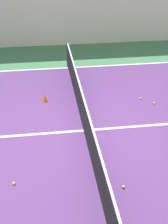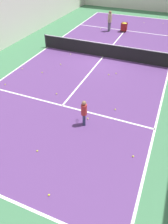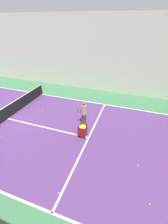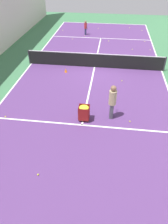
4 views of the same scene
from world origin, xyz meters
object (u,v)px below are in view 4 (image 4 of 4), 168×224
(player_near_baseline, at_px, (86,27))
(training_cone_0, at_px, (66,70))
(coach_at_net, at_px, (112,100))
(ball_cart, at_px, (84,111))
(tennis_net, at_px, (95,60))

(player_near_baseline, bearing_deg, training_cone_0, -27.16)
(coach_at_net, distance_m, ball_cart, 1.46)
(tennis_net, relative_size, training_cone_0, 34.65)
(tennis_net, distance_m, ball_cart, 6.17)
(player_near_baseline, bearing_deg, coach_at_net, -12.59)
(coach_at_net, xyz_separation_m, ball_cart, (1.32, 0.38, -0.47))
(player_near_baseline, relative_size, training_cone_0, 4.72)
(player_near_baseline, bearing_deg, tennis_net, -13.12)
(player_near_baseline, distance_m, coach_at_net, 13.62)
(tennis_net, bearing_deg, coach_at_net, 103.29)
(tennis_net, relative_size, player_near_baseline, 7.33)
(coach_at_net, distance_m, training_cone_0, 5.81)
(ball_cart, bearing_deg, coach_at_net, -163.90)
(player_near_baseline, distance_m, training_cone_0, 8.60)
(tennis_net, height_order, player_near_baseline, player_near_baseline)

